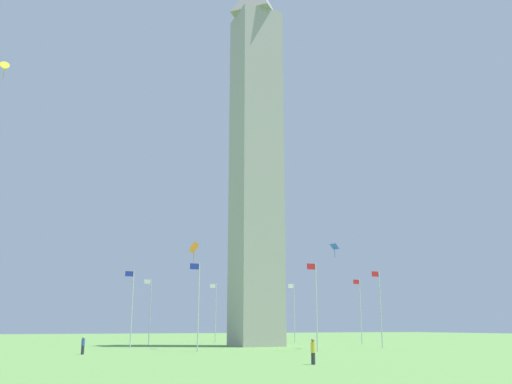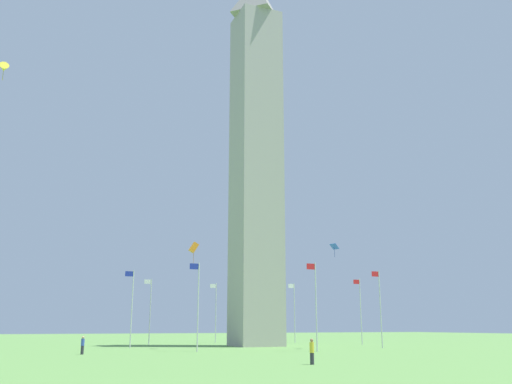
{
  "view_description": "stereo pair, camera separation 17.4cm",
  "coord_description": "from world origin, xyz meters",
  "px_view_note": "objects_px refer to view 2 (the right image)",
  "views": [
    {
      "loc": [
        29.97,
        70.29,
        2.67
      ],
      "look_at": [
        0.0,
        0.0,
        21.08
      ],
      "focal_mm": 39.0,
      "sensor_mm": 36.0,
      "label": 1
    },
    {
      "loc": [
        29.81,
        70.36,
        2.67
      ],
      "look_at": [
        0.0,
        0.0,
        21.08
      ],
      "focal_mm": 39.0,
      "sensor_mm": 36.0,
      "label": 2
    }
  ],
  "objects_px": {
    "flagpole_ne": "(198,302)",
    "flagpole_sw": "(294,310)",
    "kite_blue_diamond": "(334,247)",
    "kite_yellow_delta": "(4,68)",
    "flagpole_e": "(316,302)",
    "flagpole_s": "(360,308)",
    "person_blue_shirt": "(83,345)",
    "flagpole_nw": "(150,308)",
    "person_yellow_shirt": "(312,352)",
    "flagpole_w": "(216,310)",
    "kite_orange_box": "(194,247)",
    "flagpole_se": "(380,305)",
    "flagpole_n": "(132,305)",
    "obelisk_monument": "(256,148)"
  },
  "relations": [
    {
      "from": "flagpole_ne",
      "to": "flagpole_sw",
      "type": "xyz_separation_m",
      "value": [
        -23.53,
        -23.53,
        0.0
      ]
    },
    {
      "from": "flagpole_sw",
      "to": "person_blue_shirt",
      "type": "height_order",
      "value": "flagpole_sw"
    },
    {
      "from": "flagpole_n",
      "to": "person_blue_shirt",
      "type": "relative_size",
      "value": 5.57
    },
    {
      "from": "flagpole_sw",
      "to": "obelisk_monument",
      "type": "bearing_deg",
      "value": 45.13
    },
    {
      "from": "kite_orange_box",
      "to": "flagpole_e",
      "type": "bearing_deg",
      "value": 132.4
    },
    {
      "from": "flagpole_n",
      "to": "flagpole_se",
      "type": "xyz_separation_m",
      "value": [
        -28.4,
        11.76,
        0.0
      ]
    },
    {
      "from": "obelisk_monument",
      "to": "person_yellow_shirt",
      "type": "bearing_deg",
      "value": 73.36
    },
    {
      "from": "flagpole_n",
      "to": "flagpole_se",
      "type": "relative_size",
      "value": 1.0
    },
    {
      "from": "flagpole_s",
      "to": "flagpole_ne",
      "type": "bearing_deg",
      "value": 22.5
    },
    {
      "from": "flagpole_e",
      "to": "flagpole_nw",
      "type": "bearing_deg",
      "value": -67.5
    },
    {
      "from": "flagpole_ne",
      "to": "kite_yellow_delta",
      "type": "xyz_separation_m",
      "value": [
        21.01,
        7.03,
        20.29
      ]
    },
    {
      "from": "flagpole_e",
      "to": "kite_blue_diamond",
      "type": "distance_m",
      "value": 10.1
    },
    {
      "from": "flagpole_e",
      "to": "flagpole_w",
      "type": "relative_size",
      "value": 1.0
    },
    {
      "from": "kite_blue_diamond",
      "to": "person_blue_shirt",
      "type": "bearing_deg",
      "value": 3.11
    },
    {
      "from": "flagpole_w",
      "to": "kite_yellow_delta",
      "type": "distance_m",
      "value": 52.35
    },
    {
      "from": "kite_blue_diamond",
      "to": "kite_yellow_delta",
      "type": "bearing_deg",
      "value": 10.39
    },
    {
      "from": "flagpole_n",
      "to": "flagpole_sw",
      "type": "bearing_deg",
      "value": -157.5
    },
    {
      "from": "flagpole_n",
      "to": "kite_yellow_delta",
      "type": "xyz_separation_m",
      "value": [
        16.14,
        18.79,
        20.29
      ]
    },
    {
      "from": "obelisk_monument",
      "to": "kite_blue_diamond",
      "type": "height_order",
      "value": "obelisk_monument"
    },
    {
      "from": "person_yellow_shirt",
      "to": "kite_orange_box",
      "type": "xyz_separation_m",
      "value": [
        0.21,
        -29.17,
        11.07
      ]
    },
    {
      "from": "person_yellow_shirt",
      "to": "kite_yellow_delta",
      "type": "height_order",
      "value": "kite_yellow_delta"
    },
    {
      "from": "person_yellow_shirt",
      "to": "kite_yellow_delta",
      "type": "bearing_deg",
      "value": 65.3
    },
    {
      "from": "obelisk_monument",
      "to": "person_blue_shirt",
      "type": "xyz_separation_m",
      "value": [
        23.64,
        13.36,
        -26.76
      ]
    },
    {
      "from": "flagpole_se",
      "to": "kite_yellow_delta",
      "type": "bearing_deg",
      "value": 8.96
    },
    {
      "from": "flagpole_se",
      "to": "flagpole_e",
      "type": "bearing_deg",
      "value": 22.5
    },
    {
      "from": "obelisk_monument",
      "to": "kite_blue_diamond",
      "type": "distance_m",
      "value": 20.25
    },
    {
      "from": "flagpole_se",
      "to": "flagpole_w",
      "type": "distance_m",
      "value": 30.74
    },
    {
      "from": "flagpole_sw",
      "to": "flagpole_nw",
      "type": "xyz_separation_m",
      "value": [
        23.53,
        -0.0,
        0.0
      ]
    },
    {
      "from": "flagpole_e",
      "to": "flagpole_w",
      "type": "xyz_separation_m",
      "value": [
        -0.0,
        -33.28,
        0.0
      ]
    },
    {
      "from": "flagpole_se",
      "to": "flagpole_sw",
      "type": "distance_m",
      "value": 23.53
    },
    {
      "from": "flagpole_ne",
      "to": "flagpole_s",
      "type": "xyz_separation_m",
      "value": [
        -28.4,
        -11.76,
        0.0
      ]
    },
    {
      "from": "flagpole_nw",
      "to": "kite_orange_box",
      "type": "relative_size",
      "value": 3.69
    },
    {
      "from": "person_yellow_shirt",
      "to": "flagpole_sw",
      "type": "bearing_deg",
      "value": -15.53
    },
    {
      "from": "flagpole_e",
      "to": "flagpole_w",
      "type": "height_order",
      "value": "same"
    },
    {
      "from": "flagpole_e",
      "to": "person_yellow_shirt",
      "type": "distance_m",
      "value": 20.91
    },
    {
      "from": "kite_orange_box",
      "to": "flagpole_s",
      "type": "bearing_deg",
      "value": -169.1
    },
    {
      "from": "flagpole_ne",
      "to": "flagpole_s",
      "type": "distance_m",
      "value": 30.74
    },
    {
      "from": "flagpole_n",
      "to": "flagpole_e",
      "type": "relative_size",
      "value": 1.0
    },
    {
      "from": "flagpole_e",
      "to": "person_yellow_shirt",
      "type": "xyz_separation_m",
      "value": [
        10.23,
        17.74,
        -4.22
      ]
    },
    {
      "from": "flagpole_sw",
      "to": "kite_orange_box",
      "type": "distance_m",
      "value": 28.77
    },
    {
      "from": "person_yellow_shirt",
      "to": "flagpole_n",
      "type": "bearing_deg",
      "value": 20.52
    },
    {
      "from": "obelisk_monument",
      "to": "kite_orange_box",
      "type": "relative_size",
      "value": 21.63
    },
    {
      "from": "flagpole_w",
      "to": "person_blue_shirt",
      "type": "distance_m",
      "value": 38.4
    },
    {
      "from": "obelisk_monument",
      "to": "flagpole_s",
      "type": "relative_size",
      "value": 5.87
    },
    {
      "from": "flagpole_n",
      "to": "kite_blue_diamond",
      "type": "relative_size",
      "value": 5.72
    },
    {
      "from": "flagpole_se",
      "to": "flagpole_s",
      "type": "height_order",
      "value": "same"
    },
    {
      "from": "person_yellow_shirt",
      "to": "flagpole_w",
      "type": "bearing_deg",
      "value": -1.38
    },
    {
      "from": "flagpole_sw",
      "to": "person_yellow_shirt",
      "type": "xyz_separation_m",
      "value": [
        21.99,
        46.14,
        -4.22
      ]
    },
    {
      "from": "flagpole_s",
      "to": "kite_orange_box",
      "type": "relative_size",
      "value": 3.69
    },
    {
      "from": "flagpole_ne",
      "to": "flagpole_nw",
      "type": "bearing_deg",
      "value": -90.0
    }
  ]
}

